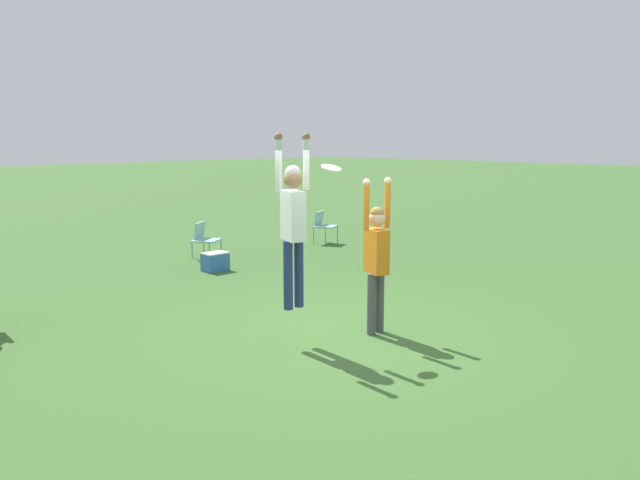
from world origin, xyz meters
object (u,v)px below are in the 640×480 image
(camping_chair_1, at_px, (323,224))
(camping_chair_2, at_px, (204,237))
(person_jumping, at_px, (293,216))
(frisbee, at_px, (331,168))
(cooler_box, at_px, (215,262))
(person_defending, at_px, (376,252))

(camping_chair_1, relative_size, camping_chair_2, 0.99)
(person_jumping, height_order, camping_chair_2, person_jumping)
(camping_chair_1, height_order, camping_chair_2, camping_chair_1)
(frisbee, distance_m, camping_chair_1, 7.93)
(cooler_box, bearing_deg, camping_chair_2, 64.11)
(person_jumping, height_order, camping_chair_1, person_jumping)
(cooler_box, bearing_deg, camping_chair_1, 12.30)
(person_jumping, bearing_deg, camping_chair_1, -26.15)
(person_defending, height_order, camping_chair_2, person_defending)
(frisbee, distance_m, camping_chair_2, 6.68)
(camping_chair_2, bearing_deg, camping_chair_1, 136.36)
(person_jumping, relative_size, frisbee, 8.45)
(frisbee, height_order, camping_chair_1, frisbee)
(person_jumping, height_order, cooler_box, person_jumping)
(person_defending, distance_m, camping_chair_1, 7.52)
(frisbee, height_order, cooler_box, frisbee)
(person_jumping, xyz_separation_m, camping_chair_1, (5.86, 5.36, -1.17))
(camping_chair_1, bearing_deg, cooler_box, -13.55)
(frisbee, bearing_deg, cooler_box, 72.79)
(person_defending, xyz_separation_m, camping_chair_2, (1.49, 6.31, -0.66))
(frisbee, relative_size, camping_chair_2, 0.32)
(camping_chair_2, bearing_deg, frisbee, 36.14)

